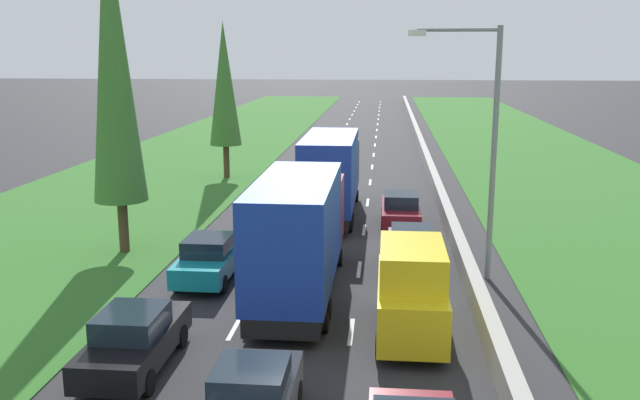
{
  "coord_description": "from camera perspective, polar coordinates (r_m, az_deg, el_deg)",
  "views": [
    {
      "loc": [
        2.64,
        1.84,
        8.12
      ],
      "look_at": [
        -0.84,
        38.48,
        0.2
      ],
      "focal_mm": 38.76,
      "sensor_mm": 36.0,
      "label": 1
    }
  ],
  "objects": [
    {
      "name": "grass_verge_left",
      "position": [
        60.68,
        -9.26,
        4.31
      ],
      "size": [
        14.0,
        140.0,
        0.04
      ],
      "primitive_type": "cube",
      "color": "#2D6623",
      "rests_on": "ground"
    },
    {
      "name": "ground_plane",
      "position": [
        58.79,
        2.8,
        4.19
      ],
      "size": [
        300.0,
        300.0,
        0.0
      ],
      "primitive_type": "plane",
      "color": "#28282B",
      "rests_on": "ground"
    },
    {
      "name": "blue_box_truck_centre_lane_fourth",
      "position": [
        34.43,
        0.94,
        2.21
      ],
      "size": [
        2.46,
        9.4,
        4.18
      ],
      "color": "black",
      "rests_on": "ground"
    },
    {
      "name": "grey_hatchback_centre_lane",
      "position": [
        15.44,
        -5.54,
        -16.07
      ],
      "size": [
        1.74,
        3.9,
        1.72
      ],
      "color": "slate",
      "rests_on": "ground"
    },
    {
      "name": "maroon_sedan_right_lane_fifth",
      "position": [
        32.74,
        6.68,
        -0.84
      ],
      "size": [
        1.82,
        4.5,
        1.64
      ],
      "color": "maroon",
      "rests_on": "ground"
    },
    {
      "name": "poplar_tree_third",
      "position": [
        45.12,
        -7.91,
        9.43
      ],
      "size": [
        2.05,
        2.05,
        10.05
      ],
      "color": "#4C3823",
      "rests_on": "ground"
    },
    {
      "name": "black_sedan_left_lane",
      "position": [
        18.9,
        -15.09,
        -11.05
      ],
      "size": [
        1.82,
        4.5,
        1.64
      ],
      "color": "black",
      "rests_on": "ground"
    },
    {
      "name": "yellow_van_right_lane",
      "position": [
        20.15,
        7.53,
        -7.44
      ],
      "size": [
        1.96,
        4.9,
        2.82
      ],
      "color": "yellow",
      "rests_on": "ground"
    },
    {
      "name": "lane_markings",
      "position": [
        58.79,
        2.8,
        4.19
      ],
      "size": [
        3.64,
        116.0,
        0.01
      ],
      "color": "white",
      "rests_on": "ground"
    },
    {
      "name": "median_barrier",
      "position": [
        58.75,
        8.38,
        4.48
      ],
      "size": [
        0.44,
        120.0,
        0.85
      ],
      "primitive_type": "cube",
      "color": "#9E9B93",
      "rests_on": "ground"
    },
    {
      "name": "teal_sedan_left_lane",
      "position": [
        25.35,
        -9.12,
        -4.77
      ],
      "size": [
        1.82,
        4.5,
        1.64
      ],
      "color": "teal",
      "rests_on": "ground"
    },
    {
      "name": "blue_box_truck_centre_lane",
      "position": [
        23.08,
        -1.72,
        -2.77
      ],
      "size": [
        2.46,
        9.4,
        4.18
      ],
      "color": "black",
      "rests_on": "ground"
    },
    {
      "name": "street_light_mast",
      "position": [
        24.94,
        13.44,
        5.16
      ],
      "size": [
        3.2,
        0.28,
        9.0
      ],
      "color": "gray",
      "rests_on": "ground"
    },
    {
      "name": "grey_sedan_right_lane",
      "position": [
        26.49,
        7.58,
        -3.98
      ],
      "size": [
        1.82,
        4.5,
        1.64
      ],
      "color": "slate",
      "rests_on": "ground"
    },
    {
      "name": "grass_verge_right",
      "position": [
        59.88,
        16.68,
        3.86
      ],
      "size": [
        14.0,
        140.0,
        0.04
      ],
      "primitive_type": "cube",
      "color": "#2D6623",
      "rests_on": "ground"
    },
    {
      "name": "poplar_tree_second",
      "position": [
        28.64,
        -16.72,
        11.22
      ],
      "size": [
        2.14,
        2.14,
        13.72
      ],
      "color": "#4C3823",
      "rests_on": "ground"
    }
  ]
}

